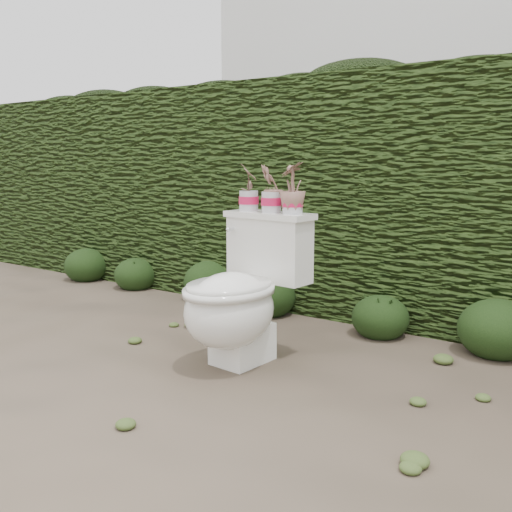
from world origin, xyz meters
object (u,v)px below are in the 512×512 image
Objects in this scene: potted_plant_left at (249,189)px; potted_plant_center at (271,190)px; potted_plant_right at (293,189)px; toilet at (240,297)px.

potted_plant_center is (0.16, -0.01, -0.00)m from potted_plant_left.
potted_plant_right reaches higher than potted_plant_center.
potted_plant_right is (0.17, 0.23, 0.55)m from toilet.
potted_plant_right reaches higher than potted_plant_left.
potted_plant_right is (0.30, -0.03, 0.01)m from potted_plant_left.
potted_plant_right is at bearing -127.57° from potted_plant_left.
toilet is 3.26× the size of potted_plant_center.
potted_plant_center is 0.94× the size of potted_plant_right.
potted_plant_left reaches higher than toilet.
toilet is at bearing 9.02° from potted_plant_center.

